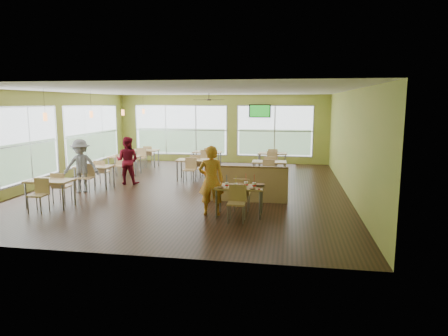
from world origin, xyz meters
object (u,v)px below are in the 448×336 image
(food_basket, at_px, (260,185))
(man_plaid, at_px, (211,181))
(half_wall_divider, at_px, (246,184))
(main_table, at_px, (239,191))

(food_basket, bearing_deg, man_plaid, -173.84)
(half_wall_divider, xyz_separation_m, food_basket, (0.50, -1.37, 0.26))
(main_table, height_order, half_wall_divider, half_wall_divider)
(half_wall_divider, relative_size, food_basket, 8.80)
(half_wall_divider, bearing_deg, man_plaid, -115.40)
(main_table, xyz_separation_m, half_wall_divider, (0.00, 1.45, -0.11))
(half_wall_divider, bearing_deg, main_table, -90.00)
(half_wall_divider, xyz_separation_m, man_plaid, (-0.71, -1.51, 0.36))
(main_table, height_order, food_basket, main_table)
(man_plaid, bearing_deg, main_table, 176.27)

